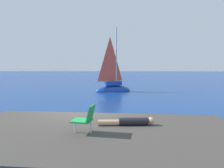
# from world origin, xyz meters

# --- Properties ---
(ground_plane) EXTENTS (160.00, 160.00, 0.00)m
(ground_plane) POSITION_xyz_m (0.00, 0.00, 0.00)
(ground_plane) COLOR navy
(shore_ledge) EXTENTS (8.55, 4.84, 0.87)m
(shore_ledge) POSITION_xyz_m (0.93, -2.77, 0.44)
(shore_ledge) COLOR #423D38
(shore_ledge) RESTS_ON ground
(boulder_seaward) EXTENTS (1.09, 1.03, 0.62)m
(boulder_seaward) POSITION_xyz_m (2.97, -0.22, 0.00)
(boulder_seaward) COLOR #3F3D3C
(boulder_seaward) RESTS_ON ground
(boulder_inland) EXTENTS (2.07, 2.11, 1.23)m
(boulder_inland) POSITION_xyz_m (-2.63, -0.46, 0.00)
(boulder_inland) COLOR #38423D
(boulder_inland) RESTS_ON ground
(sailboat_near) EXTENTS (4.00, 2.47, 7.20)m
(sailboat_near) POSITION_xyz_m (0.96, 12.50, 0.39)
(sailboat_near) COLOR #193D99
(sailboat_near) RESTS_ON ground
(person_sunbather) EXTENTS (1.76, 0.31, 0.25)m
(person_sunbather) POSITION_xyz_m (1.88, -2.21, 0.99)
(person_sunbather) COLOR black
(person_sunbather) RESTS_ON shore_ledge
(beach_chair) EXTENTS (0.67, 0.57, 0.80)m
(beach_chair) POSITION_xyz_m (0.65, -2.99, 1.31)
(beach_chair) COLOR green
(beach_chair) RESTS_ON shore_ledge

